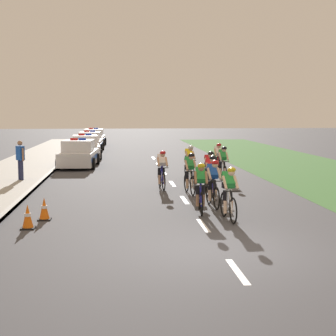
# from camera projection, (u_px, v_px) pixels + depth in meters

# --- Properties ---
(ground_plane) EXTENTS (160.00, 160.00, 0.00)m
(ground_plane) POSITION_uv_depth(u_px,v_px,m) (222.00, 251.00, 11.29)
(ground_plane) COLOR #424247
(sidewalk_slab) EXTENTS (3.74, 60.00, 0.12)m
(sidewalk_slab) POSITION_uv_depth(u_px,v_px,m) (11.00, 174.00, 24.45)
(sidewalk_slab) COLOR #A3A099
(sidewalk_slab) RESTS_ON ground
(kerb_edge) EXTENTS (0.16, 60.00, 0.13)m
(kerb_edge) POSITION_uv_depth(u_px,v_px,m) (49.00, 174.00, 24.62)
(kerb_edge) COLOR #9E9E99
(kerb_edge) RESTS_ON ground
(grass_verge) EXTENTS (7.00, 60.00, 0.01)m
(grass_verge) POSITION_uv_depth(u_px,v_px,m) (319.00, 172.00, 25.87)
(grass_verge) COLOR #3D7033
(grass_verge) RESTS_ON ground
(lane_markings_centre) EXTENTS (0.14, 25.60, 0.01)m
(lane_markings_centre) POSITION_uv_depth(u_px,v_px,m) (172.00, 184.00, 21.70)
(lane_markings_centre) COLOR white
(lane_markings_centre) RESTS_ON ground
(cyclist_lead) EXTENTS (0.43, 1.72, 1.56)m
(cyclist_lead) POSITION_uv_depth(u_px,v_px,m) (229.00, 193.00, 14.35)
(cyclist_lead) COLOR black
(cyclist_lead) RESTS_ON ground
(cyclist_second) EXTENTS (0.44, 1.72, 1.56)m
(cyclist_second) POSITION_uv_depth(u_px,v_px,m) (201.00, 187.00, 15.40)
(cyclist_second) COLOR black
(cyclist_second) RESTS_ON ground
(cyclist_third) EXTENTS (0.44, 1.72, 1.56)m
(cyclist_third) POSITION_uv_depth(u_px,v_px,m) (213.00, 183.00, 16.35)
(cyclist_third) COLOR black
(cyclist_third) RESTS_ON ground
(cyclist_fourth) EXTENTS (0.43, 1.72, 1.56)m
(cyclist_fourth) POSITION_uv_depth(u_px,v_px,m) (211.00, 176.00, 17.98)
(cyclist_fourth) COLOR black
(cyclist_fourth) RESTS_ON ground
(cyclist_fifth) EXTENTS (0.45, 1.72, 1.56)m
(cyclist_fifth) POSITION_uv_depth(u_px,v_px,m) (190.00, 173.00, 18.98)
(cyclist_fifth) COLOR black
(cyclist_fifth) RESTS_ON ground
(cyclist_sixth) EXTENTS (0.44, 1.72, 1.56)m
(cyclist_sixth) POSITION_uv_depth(u_px,v_px,m) (162.00, 169.00, 20.12)
(cyclist_sixth) COLOR black
(cyclist_sixth) RESTS_ON ground
(cyclist_seventh) EXTENTS (0.43, 1.72, 1.56)m
(cyclist_seventh) POSITION_uv_depth(u_px,v_px,m) (209.00, 170.00, 19.82)
(cyclist_seventh) COLOR black
(cyclist_seventh) RESTS_ON ground
(cyclist_eighth) EXTENTS (0.45, 1.72, 1.56)m
(cyclist_eighth) POSITION_uv_depth(u_px,v_px,m) (189.00, 162.00, 23.10)
(cyclist_eighth) COLOR black
(cyclist_eighth) RESTS_ON ground
(cyclist_ninth) EXTENTS (0.42, 1.72, 1.56)m
(cyclist_ninth) POSITION_uv_depth(u_px,v_px,m) (223.00, 163.00, 22.55)
(cyclist_ninth) COLOR black
(cyclist_ninth) RESTS_ON ground
(cyclist_tenth) EXTENTS (0.42, 1.72, 1.56)m
(cyclist_tenth) POSITION_uv_depth(u_px,v_px,m) (218.00, 158.00, 24.72)
(cyclist_tenth) COLOR black
(cyclist_tenth) RESTS_ON ground
(police_car_nearest) EXTENTS (2.17, 4.48, 1.59)m
(police_car_nearest) POSITION_uv_depth(u_px,v_px,m) (79.00, 155.00, 28.13)
(police_car_nearest) COLOR silver
(police_car_nearest) RESTS_ON ground
(police_car_second) EXTENTS (2.25, 4.52, 1.59)m
(police_car_second) POSITION_uv_depth(u_px,v_px,m) (85.00, 148.00, 33.58)
(police_car_second) COLOR white
(police_car_second) RESTS_ON ground
(police_car_third) EXTENTS (2.06, 4.43, 1.59)m
(police_car_third) POSITION_uv_depth(u_px,v_px,m) (90.00, 142.00, 39.18)
(police_car_third) COLOR white
(police_car_third) RESTS_ON ground
(police_car_furthest) EXTENTS (2.10, 4.45, 1.59)m
(police_car_furthest) POSITION_uv_depth(u_px,v_px,m) (94.00, 138.00, 45.26)
(police_car_furthest) COLOR silver
(police_car_furthest) RESTS_ON ground
(traffic_cone_near) EXTENTS (0.36, 0.36, 0.64)m
(traffic_cone_near) POSITION_uv_depth(u_px,v_px,m) (28.00, 217.00, 13.37)
(traffic_cone_near) COLOR black
(traffic_cone_near) RESTS_ON ground
(traffic_cone_mid) EXTENTS (0.36, 0.36, 0.64)m
(traffic_cone_mid) POSITION_uv_depth(u_px,v_px,m) (44.00, 209.00, 14.45)
(traffic_cone_mid) COLOR black
(traffic_cone_mid) RESTS_ON ground
(spectator_back) EXTENTS (0.40, 0.45, 1.68)m
(spectator_back) POSITION_uv_depth(u_px,v_px,m) (20.00, 157.00, 21.91)
(spectator_back) COLOR #23284C
(spectator_back) RESTS_ON sidewalk_slab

